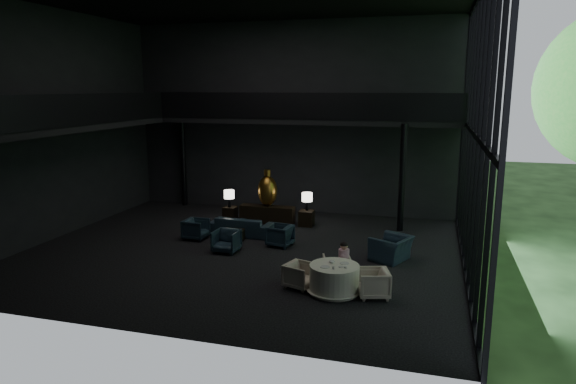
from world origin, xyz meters
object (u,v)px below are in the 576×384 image
(table_lamp_right, at_px, (307,198))
(sofa, at_px, (242,222))
(dining_table, at_px, (334,280))
(dining_chair_north, at_px, (337,267))
(lounge_armchair_east, at_px, (280,234))
(lounge_armchair_south, at_px, (226,240))
(coffee_table, at_px, (231,236))
(table_lamp_left, at_px, (229,195))
(bronze_urn, at_px, (267,190))
(side_table_left, at_px, (230,213))
(dining_chair_west, at_px, (300,275))
(dining_chair_east, at_px, (373,282))
(console, at_px, (267,214))
(lounge_armchair_west, at_px, (196,228))
(window_armchair, at_px, (391,243))
(child, at_px, (344,253))
(side_table_right, at_px, (307,218))

(table_lamp_right, relative_size, sofa, 0.27)
(dining_table, height_order, dining_chair_north, dining_chair_north)
(lounge_armchair_east, bearing_deg, lounge_armchair_south, -43.73)
(coffee_table, bearing_deg, lounge_armchair_east, 0.33)
(table_lamp_left, bearing_deg, bronze_urn, 2.48)
(side_table_left, distance_m, dining_chair_west, 7.66)
(lounge_armchair_east, height_order, dining_chair_east, lounge_armchair_east)
(lounge_armchair_south, relative_size, dining_chair_east, 1.04)
(console, bearing_deg, dining_chair_north, -54.74)
(lounge_armchair_east, bearing_deg, lounge_armchair_west, -79.90)
(lounge_armchair_east, xyz_separation_m, window_armchair, (3.76, -0.50, 0.16))
(lounge_armchair_south, bearing_deg, bronze_urn, 89.61)
(table_lamp_right, distance_m, dining_chair_north, 5.92)
(lounge_armchair_south, bearing_deg, dining_table, -28.72)
(coffee_table, bearing_deg, sofa, 85.43)
(table_lamp_right, height_order, lounge_armchair_east, table_lamp_right)
(coffee_table, height_order, dining_chair_east, dining_chair_east)
(dining_table, bearing_deg, sofa, 134.15)
(table_lamp_right, xyz_separation_m, dining_table, (2.28, -6.31, -0.77))
(sofa, bearing_deg, coffee_table, 87.80)
(window_armchair, height_order, dining_chair_north, window_armchair)
(lounge_armchair_east, bearing_deg, bronze_urn, -144.98)
(dining_chair_north, bearing_deg, table_lamp_left, -62.05)
(console, distance_m, child, 6.57)
(coffee_table, xyz_separation_m, dining_chair_east, (5.34, -3.49, 0.21))
(table_lamp_right, xyz_separation_m, window_armchair, (3.51, -3.32, -0.53))
(table_lamp_right, distance_m, dining_table, 6.76)
(window_armchair, relative_size, dining_table, 0.88)
(child, bearing_deg, dining_chair_north, 37.11)
(coffee_table, bearing_deg, side_table_right, 53.52)
(bronze_urn, height_order, table_lamp_right, bronze_urn)
(side_table_left, bearing_deg, dining_table, -48.87)
(dining_chair_east, bearing_deg, lounge_armchair_south, -131.60)
(table_lamp_right, xyz_separation_m, lounge_armchair_south, (-1.75, -3.94, -0.68))
(sofa, bearing_deg, child, 144.32)
(bronze_urn, xyz_separation_m, dining_table, (3.88, -6.28, -0.98))
(console, relative_size, dining_table, 1.48)
(sofa, relative_size, dining_table, 1.72)
(console, relative_size, child, 3.38)
(window_armchair, bearing_deg, dining_chair_west, -13.06)
(lounge_armchair_east, relative_size, dining_chair_north, 1.08)
(console, height_order, dining_chair_north, dining_chair_north)
(dining_chair_north, xyz_separation_m, dining_chair_west, (-0.86, -0.77, -0.03))
(lounge_armchair_west, distance_m, window_armchair, 6.88)
(table_lamp_left, bearing_deg, coffee_table, -67.11)
(dining_table, xyz_separation_m, child, (0.08, 0.99, 0.44))
(window_armchair, bearing_deg, coffee_table, -71.13)
(side_table_left, height_order, window_armchair, window_armchair)
(lounge_armchair_west, bearing_deg, console, -30.90)
(console, bearing_deg, child, -52.91)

